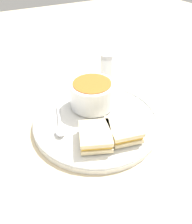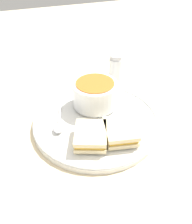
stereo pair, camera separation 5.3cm
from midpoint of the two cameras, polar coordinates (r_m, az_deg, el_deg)
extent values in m
plane|color=beige|center=(0.55, 2.75, -2.93)|extent=(2.40, 2.40, 0.00)
cylinder|color=white|center=(0.54, 2.77, -2.44)|extent=(0.31, 0.31, 0.01)
torus|color=white|center=(0.54, 2.79, -1.82)|extent=(0.31, 0.31, 0.01)
cylinder|color=white|center=(0.58, 2.34, 2.31)|extent=(0.06, 0.06, 0.01)
cylinder|color=white|center=(0.56, 2.42, 4.65)|extent=(0.12, 0.12, 0.06)
cylinder|color=orange|center=(0.55, 2.50, 7.30)|extent=(0.10, 0.10, 0.01)
cube|color=silver|center=(0.55, -6.69, -0.42)|extent=(0.09, 0.03, 0.00)
ellipsoid|color=silver|center=(0.51, -6.87, -4.30)|extent=(0.04, 0.03, 0.01)
cube|color=beige|center=(0.48, 1.79, -7.11)|extent=(0.10, 0.09, 0.01)
cube|color=gold|center=(0.47, 1.81, -6.35)|extent=(0.09, 0.09, 0.01)
cube|color=beige|center=(0.46, 1.83, -5.56)|extent=(0.10, 0.09, 0.01)
cube|color=beige|center=(0.49, 9.35, -5.94)|extent=(0.09, 0.08, 0.01)
cube|color=gold|center=(0.49, 9.46, -5.18)|extent=(0.08, 0.08, 0.01)
cube|color=beige|center=(0.48, 9.57, -4.40)|extent=(0.09, 0.08, 0.01)
cylinder|color=silver|center=(0.70, 7.26, 10.75)|extent=(0.04, 0.04, 0.07)
cylinder|color=#B7B7BC|center=(0.68, 7.56, 13.96)|extent=(0.04, 0.04, 0.01)
cube|color=white|center=(0.84, 16.43, 11.60)|extent=(0.34, 0.38, 0.00)
camera|label=1|loc=(0.03, -87.14, 2.30)|focal=35.00mm
camera|label=2|loc=(0.03, 92.86, -2.30)|focal=35.00mm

